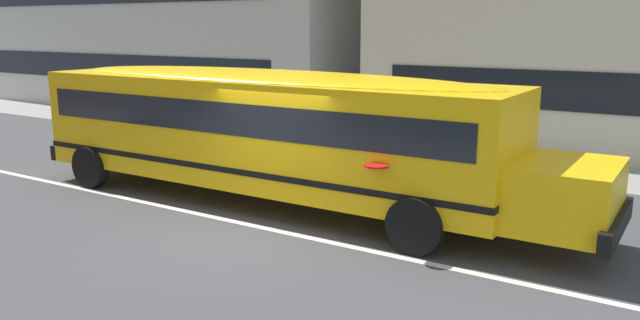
{
  "coord_description": "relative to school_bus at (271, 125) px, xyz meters",
  "views": [
    {
      "loc": [
        6.86,
        -8.77,
        3.68
      ],
      "look_at": [
        0.75,
        0.73,
        1.25
      ],
      "focal_mm": 35.24,
      "sensor_mm": 36.0,
      "label": 1
    }
  ],
  "objects": [
    {
      "name": "lane_centreline",
      "position": [
        0.94,
        -1.46,
        -1.66
      ],
      "size": [
        110.0,
        0.16,
        0.01
      ],
      "primitive_type": "cube",
      "color": "silver",
      "rests_on": "ground_plane"
    },
    {
      "name": "ground_plane",
      "position": [
        0.94,
        -1.46,
        -1.66
      ],
      "size": [
        400.0,
        400.0,
        0.0
      ],
      "primitive_type": "plane",
      "color": "#424244"
    },
    {
      "name": "sidewalk_far",
      "position": [
        0.94,
        6.31,
        -1.65
      ],
      "size": [
        120.0,
        3.0,
        0.01
      ],
      "primitive_type": "cube",
      "color": "gray",
      "rests_on": "ground_plane"
    },
    {
      "name": "school_bus",
      "position": [
        0.0,
        0.0,
        0.0
      ],
      "size": [
        12.5,
        2.96,
        2.79
      ],
      "rotation": [
        0.0,
        0.0,
        0.01
      ],
      "color": "yellow",
      "rests_on": "ground_plane"
    }
  ]
}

